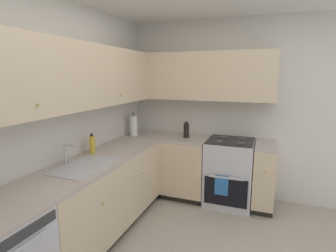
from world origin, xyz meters
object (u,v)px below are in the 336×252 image
(oven_range, at_px, (229,171))
(paper_towel_roll, at_px, (134,126))
(soap_bottle, at_px, (92,144))
(oil_bottle, at_px, (186,130))

(oven_range, relative_size, paper_towel_roll, 2.92)
(oven_range, distance_m, soap_bottle, 1.88)
(paper_towel_roll, height_order, oil_bottle, paper_towel_roll)
(oil_bottle, bearing_deg, oven_range, -88.31)
(soap_bottle, distance_m, oil_bottle, 1.36)
(paper_towel_roll, xyz_separation_m, oil_bottle, (0.15, -0.76, -0.04))
(paper_towel_roll, bearing_deg, oven_range, -83.26)
(paper_towel_roll, bearing_deg, soap_bottle, 178.81)
(oven_range, relative_size, oil_bottle, 4.49)
(soap_bottle, bearing_deg, oil_bottle, -35.23)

